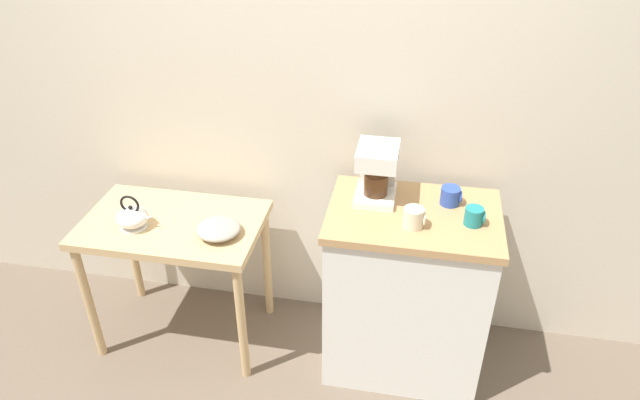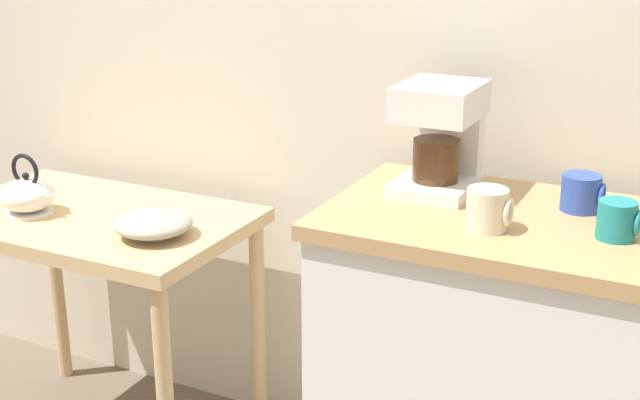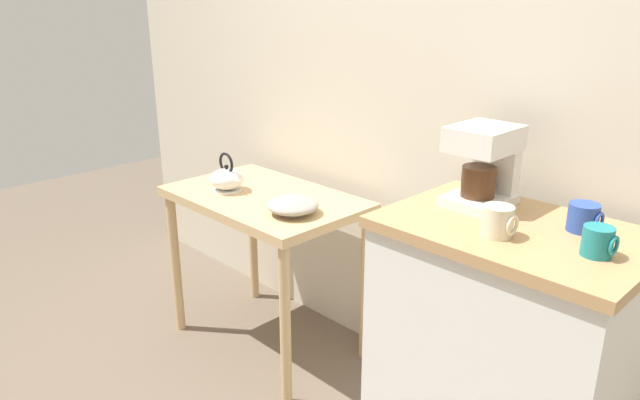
{
  "view_description": "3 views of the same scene",
  "coord_description": "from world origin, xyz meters",
  "px_view_note": "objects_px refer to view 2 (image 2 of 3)",
  "views": [
    {
      "loc": [
        0.54,
        -2.11,
        2.31
      ],
      "look_at": [
        0.14,
        0.01,
        0.95
      ],
      "focal_mm": 32.25,
      "sensor_mm": 36.0,
      "label": 1
    },
    {
      "loc": [
        0.99,
        -1.73,
        1.55
      ],
      "look_at": [
        0.12,
        0.03,
        0.88
      ],
      "focal_mm": 48.11,
      "sensor_mm": 36.0,
      "label": 2
    },
    {
      "loc": [
        1.3,
        -1.5,
        1.55
      ],
      "look_at": [
        -0.2,
        -0.02,
        0.82
      ],
      "focal_mm": 32.86,
      "sensor_mm": 36.0,
      "label": 3
    }
  ],
  "objects_px": {
    "teakettle": "(28,195)",
    "coffee_maker": "(441,132)",
    "bowl_stoneware": "(153,224)",
    "mug_dark_teal": "(618,220)",
    "mug_blue": "(582,193)",
    "mug_small_cream": "(488,209)"
  },
  "relations": [
    {
      "from": "teakettle",
      "to": "coffee_maker",
      "type": "bearing_deg",
      "value": 11.01
    },
    {
      "from": "bowl_stoneware",
      "to": "mug_dark_teal",
      "type": "bearing_deg",
      "value": 2.44
    },
    {
      "from": "mug_dark_teal",
      "to": "coffee_maker",
      "type": "bearing_deg",
      "value": 160.0
    },
    {
      "from": "bowl_stoneware",
      "to": "mug_dark_teal",
      "type": "relative_size",
      "value": 2.4
    },
    {
      "from": "mug_blue",
      "to": "mug_small_cream",
      "type": "height_order",
      "value": "mug_small_cream"
    },
    {
      "from": "coffee_maker",
      "to": "mug_dark_teal",
      "type": "relative_size",
      "value": 3.02
    },
    {
      "from": "teakettle",
      "to": "mug_blue",
      "type": "distance_m",
      "value": 1.48
    },
    {
      "from": "coffee_maker",
      "to": "mug_blue",
      "type": "height_order",
      "value": "coffee_maker"
    },
    {
      "from": "bowl_stoneware",
      "to": "mug_blue",
      "type": "bearing_deg",
      "value": 10.6
    },
    {
      "from": "mug_blue",
      "to": "mug_dark_teal",
      "type": "distance_m",
      "value": 0.18
    },
    {
      "from": "teakettle",
      "to": "mug_small_cream",
      "type": "height_order",
      "value": "mug_small_cream"
    },
    {
      "from": "teakettle",
      "to": "mug_blue",
      "type": "xyz_separation_m",
      "value": [
        1.46,
        0.21,
        0.16
      ]
    },
    {
      "from": "bowl_stoneware",
      "to": "mug_dark_teal",
      "type": "xyz_separation_m",
      "value": [
        1.14,
        0.05,
        0.18
      ]
    },
    {
      "from": "mug_dark_teal",
      "to": "mug_small_cream",
      "type": "distance_m",
      "value": 0.26
    },
    {
      "from": "bowl_stoneware",
      "to": "coffee_maker",
      "type": "height_order",
      "value": "coffee_maker"
    },
    {
      "from": "bowl_stoneware",
      "to": "mug_blue",
      "type": "height_order",
      "value": "mug_blue"
    },
    {
      "from": "mug_dark_teal",
      "to": "teakettle",
      "type": "bearing_deg",
      "value": -177.77
    },
    {
      "from": "coffee_maker",
      "to": "mug_small_cream",
      "type": "distance_m",
      "value": 0.3
    },
    {
      "from": "teakettle",
      "to": "coffee_maker",
      "type": "relative_size",
      "value": 0.72
    },
    {
      "from": "coffee_maker",
      "to": "mug_dark_teal",
      "type": "height_order",
      "value": "coffee_maker"
    },
    {
      "from": "teakettle",
      "to": "mug_blue",
      "type": "bearing_deg",
      "value": 8.07
    },
    {
      "from": "teakettle",
      "to": "coffee_maker",
      "type": "xyz_separation_m",
      "value": [
        1.12,
        0.22,
        0.26
      ]
    }
  ]
}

